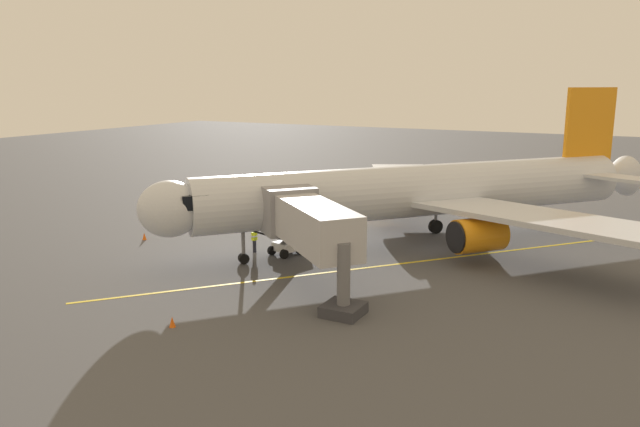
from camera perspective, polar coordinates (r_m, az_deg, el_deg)
name	(u,v)px	position (r m, az deg, el deg)	size (l,w,h in m)	color
ground_plane	(431,247)	(46.18, 10.25, -3.08)	(220.00, 220.00, 0.00)	#4C4C4F
apron_lead_in_line	(390,265)	(41.34, 6.47, -4.76)	(0.24, 40.00, 0.01)	yellow
airplane	(424,192)	(46.06, 9.64, 2.01)	(32.34, 33.64, 11.50)	silver
jet_bridge	(306,223)	(36.54, -1.31, -0.84)	(9.93, 9.00, 5.40)	#B7B7BC
ground_crew_marshaller	(254,240)	(44.15, -6.09, -2.46)	(0.35, 0.45, 1.71)	#23232D
belt_loader_near_nose	(287,245)	(43.44, -3.08, -2.89)	(2.52, 4.73, 2.32)	white
safety_cone_nose_left	(144,236)	(49.38, -15.95, -2.04)	(0.32, 0.32, 0.55)	#F2590F
safety_cone_nose_right	(172,322)	(31.89, -13.52, -9.72)	(0.32, 0.32, 0.55)	#F2590F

